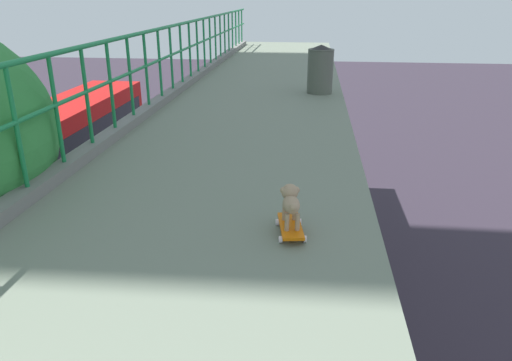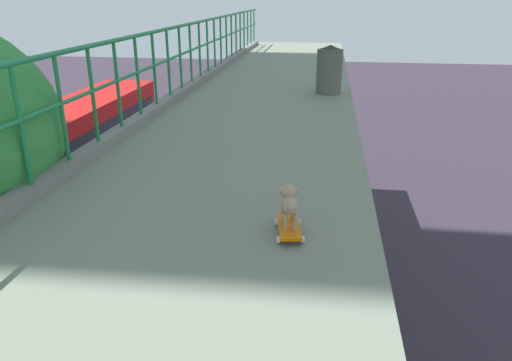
{
  "view_description": "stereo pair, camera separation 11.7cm",
  "coord_description": "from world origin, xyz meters",
  "px_view_note": "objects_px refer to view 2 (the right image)",
  "views": [
    {
      "loc": [
        2.3,
        0.02,
        7.73
      ],
      "look_at": [
        1.87,
        3.82,
        6.24
      ],
      "focal_mm": 33.83,
      "sensor_mm": 36.0,
      "label": 1
    },
    {
      "loc": [
        2.42,
        0.03,
        7.73
      ],
      "look_at": [
        1.87,
        3.82,
        6.24
      ],
      "focal_mm": 33.83,
      "sensor_mm": 36.0,
      "label": 2
    }
  ],
  "objects_px": {
    "car_white_fifth": "(52,269)",
    "litter_bin": "(329,69)",
    "city_bus": "(89,133)",
    "toy_skateboard": "(289,227)",
    "small_dog": "(289,201)"
  },
  "relations": [
    {
      "from": "small_dog",
      "to": "city_bus",
      "type": "bearing_deg",
      "value": 122.27
    },
    {
      "from": "car_white_fifth",
      "to": "litter_bin",
      "type": "height_order",
      "value": "litter_bin"
    },
    {
      "from": "toy_skateboard",
      "to": "small_dog",
      "type": "xyz_separation_m",
      "value": [
        -0.01,
        0.03,
        0.21
      ]
    },
    {
      "from": "city_bus",
      "to": "small_dog",
      "type": "bearing_deg",
      "value": -57.73
    },
    {
      "from": "litter_bin",
      "to": "car_white_fifth",
      "type": "bearing_deg",
      "value": 171.11
    },
    {
      "from": "city_bus",
      "to": "litter_bin",
      "type": "bearing_deg",
      "value": -44.41
    },
    {
      "from": "city_bus",
      "to": "toy_skateboard",
      "type": "bearing_deg",
      "value": -57.77
    },
    {
      "from": "car_white_fifth",
      "to": "city_bus",
      "type": "height_order",
      "value": "city_bus"
    },
    {
      "from": "city_bus",
      "to": "small_dog",
      "type": "distance_m",
      "value": 19.33
    },
    {
      "from": "car_white_fifth",
      "to": "litter_bin",
      "type": "bearing_deg",
      "value": -8.89
    },
    {
      "from": "toy_skateboard",
      "to": "litter_bin",
      "type": "bearing_deg",
      "value": 87.31
    },
    {
      "from": "toy_skateboard",
      "to": "small_dog",
      "type": "relative_size",
      "value": 1.33
    },
    {
      "from": "car_white_fifth",
      "to": "small_dog",
      "type": "xyz_separation_m",
      "value": [
        6.85,
        -6.92,
        5.47
      ]
    },
    {
      "from": "car_white_fifth",
      "to": "litter_bin",
      "type": "relative_size",
      "value": 4.27
    },
    {
      "from": "car_white_fifth",
      "to": "toy_skateboard",
      "type": "bearing_deg",
      "value": -45.4
    }
  ]
}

